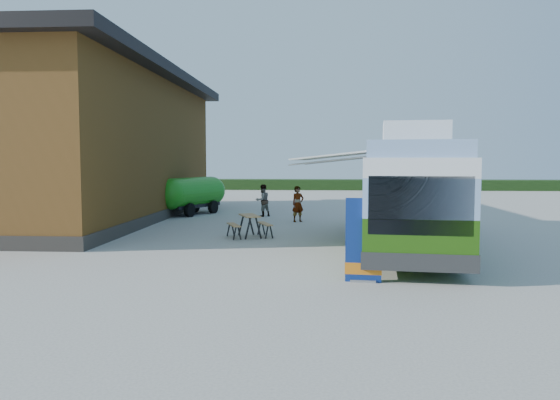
# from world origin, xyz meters

# --- Properties ---
(ground) EXTENTS (100.00, 100.00, 0.00)m
(ground) POSITION_xyz_m (0.00, 0.00, 0.00)
(ground) COLOR #BCB7AD
(ground) RESTS_ON ground
(barn) EXTENTS (9.60, 21.20, 7.50)m
(barn) POSITION_xyz_m (-10.50, 10.00, 3.59)
(barn) COLOR brown
(barn) RESTS_ON ground
(hedge) EXTENTS (40.00, 3.00, 1.00)m
(hedge) POSITION_xyz_m (8.00, 38.00, 0.50)
(hedge) COLOR #264419
(hedge) RESTS_ON ground
(bus) EXTENTS (4.17, 13.21, 3.99)m
(bus) POSITION_xyz_m (4.18, 2.31, 1.91)
(bus) COLOR #386E12
(bus) RESTS_ON ground
(awning) EXTENTS (3.50, 5.09, 0.56)m
(awning) POSITION_xyz_m (2.03, 2.64, 2.90)
(awning) COLOR white
(awning) RESTS_ON ground
(banner) EXTENTS (0.89, 0.25, 2.05)m
(banner) POSITION_xyz_m (2.18, -3.80, 0.84)
(banner) COLOR navy
(banner) RESTS_ON ground
(picnic_table) EXTENTS (1.90, 1.80, 0.87)m
(picnic_table) POSITION_xyz_m (-1.52, 3.67, 0.65)
(picnic_table) COLOR #AD7B51
(picnic_table) RESTS_ON ground
(person_a) EXTENTS (0.75, 0.68, 1.72)m
(person_a) POSITION_xyz_m (0.16, 9.05, 0.86)
(person_a) COLOR #999999
(person_a) RESTS_ON ground
(person_b) EXTENTS (1.04, 1.01, 1.69)m
(person_b) POSITION_xyz_m (-1.78, 11.45, 0.84)
(person_b) COLOR #999999
(person_b) RESTS_ON ground
(slurry_tanker) EXTENTS (3.04, 5.12, 2.02)m
(slurry_tanker) POSITION_xyz_m (-5.70, 12.18, 1.16)
(slurry_tanker) COLOR #1D8718
(slurry_tanker) RESTS_ON ground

